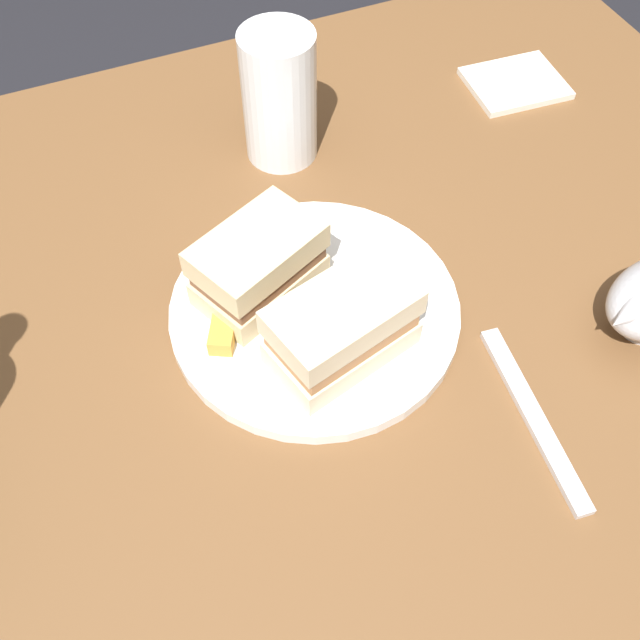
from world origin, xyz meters
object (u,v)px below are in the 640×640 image
Objects in this scene: plate at (315,310)px; sandwich_half_right at (341,327)px; sandwich_half_left at (258,265)px; fork at (533,416)px; napkin at (515,83)px; pint_glass at (280,104)px.

plate is 1.96× the size of sandwich_half_right.
sandwich_half_left is 0.73× the size of fork.
fork is (0.23, 0.39, -0.00)m from napkin.
plate is 0.07m from sandwich_half_right.
napkin reaches higher than fork.
sandwich_half_right is 0.45m from napkin.
sandwich_half_right reaches higher than sandwich_half_left.
sandwich_half_left is 0.92× the size of pint_glass.
sandwich_half_left is 0.43m from napkin.
napkin is (-0.30, 0.00, -0.06)m from pint_glass.
plate is 0.23m from pint_glass.
pint_glass reaches higher than sandwich_half_right.
sandwich_half_left reaches higher than napkin.
pint_glass is 0.40m from fork.
fork is at bearing 100.40° from pint_glass.
napkin is at bearing -142.09° from sandwich_half_right.
napkin is 0.45m from fork.
plate is at bearing -137.31° from fork.
sandwich_half_left reaches higher than fork.
fork is at bearing 128.33° from sandwich_half_left.
sandwich_half_left reaches higher than plate.
napkin is at bearing -155.02° from sandwich_half_left.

